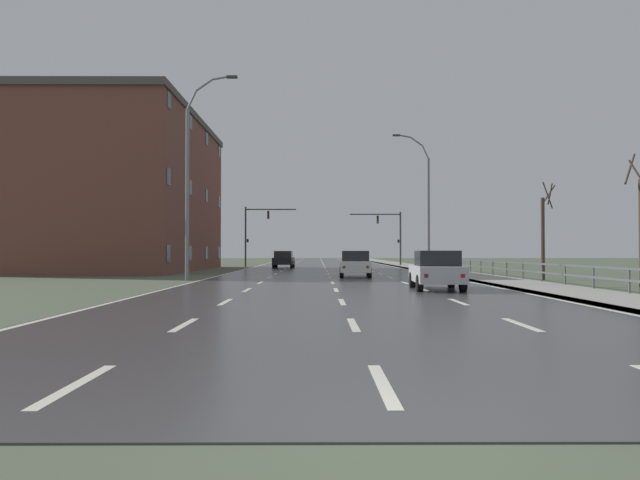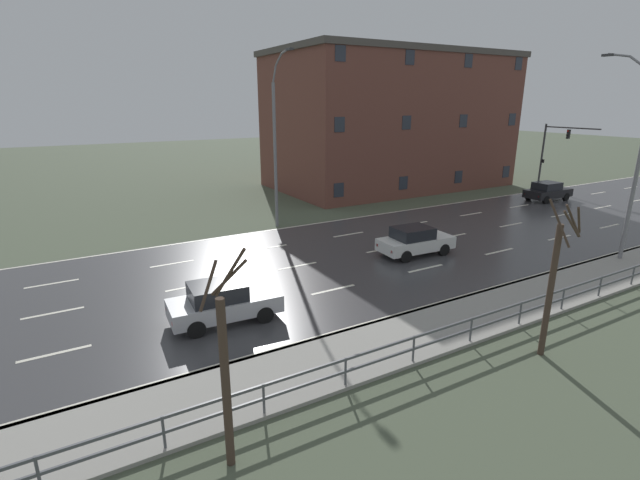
% 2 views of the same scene
% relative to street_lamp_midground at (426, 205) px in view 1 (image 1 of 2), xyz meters
% --- Properties ---
extents(ground_plane, '(160.00, 160.00, 0.12)m').
position_rel_street_lamp_midground_xyz_m(ground_plane, '(-7.40, 9.28, -5.09)').
color(ground_plane, '#4C5642').
extents(road_asphalt_strip, '(14.00, 120.00, 0.03)m').
position_rel_street_lamp_midground_xyz_m(road_asphalt_strip, '(-7.40, 21.27, -5.02)').
color(road_asphalt_strip, '#3D3D3F').
rests_on(road_asphalt_strip, ground).
extents(sidewalk_right, '(3.00, 120.00, 0.12)m').
position_rel_street_lamp_midground_xyz_m(sidewalk_right, '(1.02, 21.28, -4.97)').
color(sidewalk_right, gray).
rests_on(sidewalk_right, ground).
extents(guardrail, '(0.07, 35.80, 1.00)m').
position_rel_street_lamp_midground_xyz_m(guardrail, '(2.45, -16.04, -4.33)').
color(guardrail, '#515459').
rests_on(guardrail, ground).
extents(street_lamp_midground, '(2.78, 0.24, 10.34)m').
position_rel_street_lamp_midground_xyz_m(street_lamp_midground, '(0.00, 0.00, 0.00)').
color(street_lamp_midground, slate).
rests_on(street_lamp_midground, ground).
extents(street_lamp_left_bank, '(2.73, 0.24, 10.89)m').
position_rel_street_lamp_midground_xyz_m(street_lamp_left_bank, '(-14.82, -12.73, 0.28)').
color(street_lamp_left_bank, slate).
rests_on(street_lamp_left_bank, ground).
extents(traffic_signal_right, '(5.32, 0.36, 5.63)m').
position_rel_street_lamp_midground_xyz_m(traffic_signal_right, '(-0.52, 16.76, -1.28)').
color(traffic_signal_right, '#38383A').
rests_on(traffic_signal_right, ground).
extents(traffic_signal_left, '(5.15, 0.36, 5.99)m').
position_rel_street_lamp_midground_xyz_m(traffic_signal_left, '(-14.36, 14.82, -1.08)').
color(traffic_signal_left, '#38383A').
rests_on(traffic_signal_left, ground).
extents(car_near_right, '(2.01, 4.19, 1.57)m').
position_rel_street_lamp_midground_xyz_m(car_near_right, '(-3.41, -20.28, -4.23)').
color(car_near_right, '#B7B7BC').
rests_on(car_near_right, ground).
extents(car_far_left, '(2.01, 4.19, 1.57)m').
position_rel_street_lamp_midground_xyz_m(car_far_left, '(-5.87, -8.76, -4.23)').
color(car_far_left, silver).
rests_on(car_far_left, ground).
extents(car_distant, '(1.93, 4.15, 1.57)m').
position_rel_street_lamp_midground_xyz_m(car_distant, '(-11.23, 10.32, -4.23)').
color(car_distant, black).
rests_on(car_distant, ground).
extents(brick_building, '(12.85, 22.07, 12.36)m').
position_rel_street_lamp_midground_xyz_m(brick_building, '(-23.97, 3.39, 1.16)').
color(brick_building, brown).
rests_on(brick_building, ground).
extents(bare_tree_mid, '(0.82, 1.16, 5.27)m').
position_rel_street_lamp_midground_xyz_m(bare_tree_mid, '(4.13, -11.97, -2.50)').
color(bare_tree_mid, '#423328').
rests_on(bare_tree_mid, ground).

